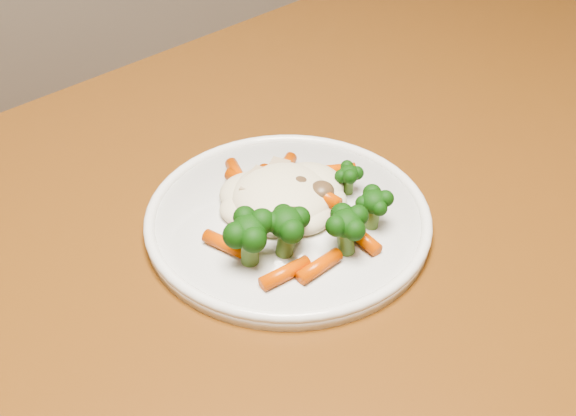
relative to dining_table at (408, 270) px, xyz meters
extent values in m
cube|color=brown|center=(0.00, 0.00, 0.08)|extent=(1.47, 1.26, 0.04)
cube|color=brown|center=(0.37, 0.55, -0.30)|extent=(0.08, 0.08, 0.71)
cylinder|color=white|center=(-0.13, 0.00, 0.10)|extent=(0.25, 0.25, 0.01)
ellipsoid|color=#F2E6C2|center=(-0.13, 0.01, 0.13)|extent=(0.11, 0.10, 0.04)
ellipsoid|color=black|center=(-0.18, -0.05, 0.13)|extent=(0.05, 0.05, 0.04)
ellipsoid|color=black|center=(-0.15, -0.05, 0.13)|extent=(0.05, 0.05, 0.04)
ellipsoid|color=black|center=(-0.10, -0.06, 0.13)|extent=(0.04, 0.04, 0.04)
ellipsoid|color=black|center=(-0.07, -0.04, 0.12)|extent=(0.04, 0.04, 0.03)
ellipsoid|color=black|center=(-0.07, 0.01, 0.12)|extent=(0.03, 0.03, 0.03)
cylinder|color=#E55405|center=(-0.15, 0.05, 0.11)|extent=(0.04, 0.05, 0.01)
cylinder|color=#E55405|center=(-0.11, 0.06, 0.11)|extent=(0.03, 0.04, 0.01)
cylinder|color=#E55405|center=(-0.07, 0.04, 0.11)|extent=(0.05, 0.02, 0.01)
cylinder|color=#E55405|center=(-0.19, -0.03, 0.11)|extent=(0.04, 0.04, 0.01)
cylinder|color=#E55405|center=(-0.16, -0.08, 0.11)|extent=(0.05, 0.02, 0.01)
cylinder|color=#E55405|center=(-0.13, -0.08, 0.11)|extent=(0.04, 0.03, 0.01)
cylinder|color=#E55405|center=(-0.08, -0.06, 0.11)|extent=(0.02, 0.04, 0.01)
cylinder|color=#E55405|center=(-0.10, 0.00, 0.12)|extent=(0.03, 0.04, 0.01)
cylinder|color=#E55405|center=(-0.14, 0.03, 0.12)|extent=(0.02, 0.04, 0.01)
cylinder|color=#E55405|center=(-0.16, 0.06, 0.11)|extent=(0.01, 0.05, 0.01)
ellipsoid|color=brown|center=(-0.12, 0.00, 0.13)|extent=(0.02, 0.02, 0.02)
ellipsoid|color=brown|center=(-0.10, 0.00, 0.13)|extent=(0.02, 0.02, 0.02)
ellipsoid|color=brown|center=(-0.14, 0.01, 0.13)|extent=(0.02, 0.02, 0.01)
ellipsoid|color=brown|center=(-0.13, -0.03, 0.13)|extent=(0.02, 0.02, 0.02)
ellipsoid|color=brown|center=(-0.12, 0.01, 0.13)|extent=(0.02, 0.02, 0.02)
cube|color=tan|center=(-0.15, 0.04, 0.12)|extent=(0.02, 0.02, 0.01)
cube|color=tan|center=(-0.12, 0.05, 0.12)|extent=(0.02, 0.02, 0.01)
cube|color=tan|center=(-0.16, 0.02, 0.12)|extent=(0.02, 0.02, 0.01)
camera|label=1|loc=(-0.29, -0.47, 0.51)|focal=45.00mm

